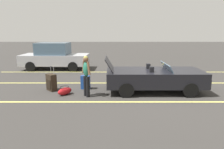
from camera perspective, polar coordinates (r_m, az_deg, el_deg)
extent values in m
plane|color=#383533|center=(8.77, 11.88, -4.76)|extent=(80.00, 80.00, 0.00)
cube|color=#EAE066|center=(7.52, 14.02, -7.83)|extent=(18.00, 0.12, 0.01)
cube|color=#EAE066|center=(10.04, 10.31, -2.47)|extent=(18.00, 0.12, 0.01)
cube|color=#EAE066|center=(12.63, 8.12, 0.73)|extent=(18.00, 0.12, 0.01)
cube|color=black|center=(8.61, 12.07, -0.82)|extent=(4.11, 1.78, 0.64)
cube|color=black|center=(9.06, 20.94, -1.45)|extent=(1.32, 1.68, 0.38)
cube|color=slate|center=(8.64, 15.53, 2.23)|extent=(0.19, 1.55, 0.31)
cube|color=black|center=(8.84, 10.39, 2.45)|extent=(0.16, 0.22, 0.22)
cube|color=black|center=(8.12, 11.35, 1.52)|extent=(0.16, 0.22, 0.22)
cube|color=black|center=(8.28, -1.02, 3.18)|extent=(0.36, 1.50, 0.56)
cylinder|color=black|center=(9.79, 18.25, -1.49)|extent=(0.60, 0.22, 0.60)
cylinder|color=black|center=(8.32, 21.76, -4.20)|extent=(0.60, 0.22, 0.60)
cylinder|color=black|center=(9.29, 3.22, -1.60)|extent=(0.60, 0.22, 0.60)
cylinder|color=black|center=(7.73, 3.99, -4.56)|extent=(0.60, 0.22, 0.60)
cube|color=#2D2319|center=(8.97, -17.64, -2.24)|extent=(0.54, 0.54, 0.74)
cube|color=black|center=(8.92, -18.47, -2.75)|extent=(0.28, 0.29, 0.41)
cylinder|color=gray|center=(8.78, -17.03, 1.02)|extent=(0.03, 0.03, 0.32)
cylinder|color=gray|center=(9.01, -17.82, 1.26)|extent=(0.03, 0.03, 0.32)
cylinder|color=black|center=(8.86, -17.50, 2.15)|extent=(0.21, 0.21, 0.03)
sphere|color=black|center=(8.97, -16.40, -4.49)|extent=(0.04, 0.04, 0.04)
sphere|color=black|center=(9.26, -17.41, -4.02)|extent=(0.04, 0.04, 0.04)
cube|color=#1E479E|center=(8.90, -8.03, -2.27)|extent=(0.42, 0.28, 0.62)
cylinder|color=gray|center=(8.76, -8.92, 0.56)|extent=(0.02, 0.02, 0.30)
cylinder|color=gray|center=(8.70, -7.52, 0.53)|extent=(0.02, 0.02, 0.30)
cylinder|color=black|center=(8.70, -8.26, 1.53)|extent=(0.22, 0.05, 0.03)
sphere|color=black|center=(8.93, -8.98, -4.19)|extent=(0.04, 0.04, 0.04)
sphere|color=black|center=(8.86, -7.23, -4.26)|extent=(0.04, 0.04, 0.04)
ellipsoid|color=red|center=(8.29, -13.96, -4.80)|extent=(0.65, 0.68, 0.30)
torus|color=black|center=(8.24, -14.02, -3.61)|extent=(0.53, 0.53, 0.02)
cylinder|color=black|center=(7.95, -8.06, -3.35)|extent=(0.21, 0.21, 0.82)
cylinder|color=black|center=(7.78, -7.36, -3.69)|extent=(0.21, 0.21, 0.82)
ellipsoid|color=#267259|center=(7.69, -7.87, 1.56)|extent=(0.37, 0.39, 0.60)
sphere|color=brown|center=(7.63, -7.96, 4.47)|extent=(0.21, 0.21, 0.21)
sphere|color=tan|center=(7.62, -7.97, 4.82)|extent=(0.18, 0.18, 0.18)
cylinder|color=brown|center=(7.86, -8.60, 2.27)|extent=(0.19, 0.21, 0.53)
cylinder|color=brown|center=(7.51, -7.13, 1.82)|extent=(0.19, 0.21, 0.53)
cube|color=#B2B2B7|center=(13.98, -16.56, 4.27)|extent=(4.55, 1.94, 0.70)
cube|color=slate|center=(13.92, -17.15, 7.31)|extent=(2.15, 1.68, 0.80)
cylinder|color=black|center=(14.46, -10.20, 3.46)|extent=(0.65, 0.24, 0.64)
cylinder|color=black|center=(12.87, -11.66, 2.27)|extent=(0.65, 0.24, 0.64)
cylinder|color=black|center=(15.27, -20.52, 3.33)|extent=(0.65, 0.24, 0.64)
cylinder|color=black|center=(13.77, -23.05, 2.18)|extent=(0.65, 0.24, 0.64)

